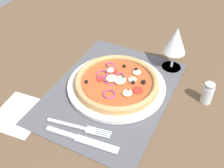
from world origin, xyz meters
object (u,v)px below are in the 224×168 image
(fork, at_px, (82,128))
(napkin, at_px, (20,114))
(knife, at_px, (82,139))
(wine_glass, at_px, (176,42))
(pizza, at_px, (117,82))
(pepper_shaker, at_px, (208,93))
(plate, at_px, (116,86))

(fork, relative_size, napkin, 1.26)
(knife, xyz_separation_m, wine_glass, (-0.39, 0.11, 0.09))
(pizza, relative_size, knife, 1.28)
(napkin, height_order, pepper_shaker, pepper_shaker)
(knife, bearing_deg, fork, 115.86)
(pizza, bearing_deg, pepper_shaker, 104.53)
(wine_glass, height_order, pepper_shaker, wine_glass)
(pizza, relative_size, pepper_shaker, 3.83)
(pizza, distance_m, fork, 0.19)
(fork, height_order, wine_glass, wine_glass)
(knife, bearing_deg, napkin, 174.38)
(plate, xyz_separation_m, pizza, (-0.00, 0.00, 0.02))
(plate, relative_size, napkin, 2.09)
(napkin, bearing_deg, knife, 90.26)
(plate, xyz_separation_m, knife, (0.22, 0.01, -0.00))
(pizza, relative_size, wine_glass, 1.72)
(fork, distance_m, pepper_shaker, 0.37)
(pizza, relative_size, fork, 1.43)
(pizza, bearing_deg, fork, -2.87)
(fork, bearing_deg, pizza, 77.69)
(knife, relative_size, wine_glass, 1.35)
(knife, relative_size, pepper_shaker, 2.99)
(fork, bearing_deg, pepper_shaker, 34.14)
(plate, height_order, wine_glass, wine_glass)
(fork, relative_size, knife, 0.90)
(pizza, xyz_separation_m, napkin, (0.22, -0.19, -0.03))
(wine_glass, xyz_separation_m, pepper_shaker, (0.11, 0.14, -0.07))
(pizza, relative_size, napkin, 1.80)
(plate, xyz_separation_m, fork, (0.19, -0.01, -0.00))
(pizza, bearing_deg, knife, 2.64)
(fork, relative_size, pepper_shaker, 2.69)
(pizza, distance_m, wine_glass, 0.22)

